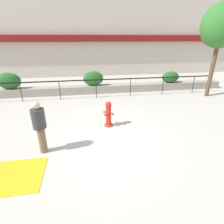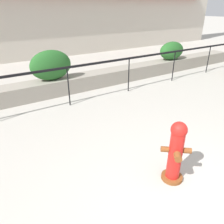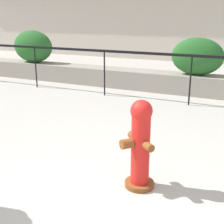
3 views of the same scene
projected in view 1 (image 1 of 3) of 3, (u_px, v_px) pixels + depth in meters
ground_plane at (107, 140)px, 6.36m from camera, size 120.00×120.00×0.00m
building_facade at (89, 31)px, 15.66m from camera, size 30.00×1.36×8.00m
planter_wall_low at (95, 89)px, 11.70m from camera, size 18.00×0.70×0.50m
fence_railing_segment at (96, 82)px, 10.40m from camera, size 15.00×0.05×1.15m
hedge_bush_0 at (9, 81)px, 10.63m from camera, size 1.40×0.70×1.00m
hedge_bush_1 at (93, 78)px, 11.41m from camera, size 1.31×0.60×0.94m
hedge_bush_2 at (170, 77)px, 12.25m from camera, size 1.23×0.70×0.76m
fire_hydrant at (108, 114)px, 7.19m from camera, size 0.50×0.50×1.08m
street_tree at (222, 26)px, 9.61m from camera, size 2.28×2.05×5.25m
pedestrian at (40, 125)px, 5.35m from camera, size 0.49×0.49×1.73m
tactile_warning_pad at (17, 176)px, 4.72m from camera, size 1.38×1.38×0.01m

